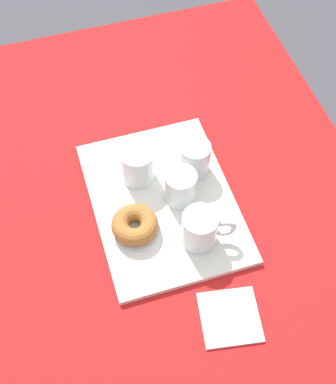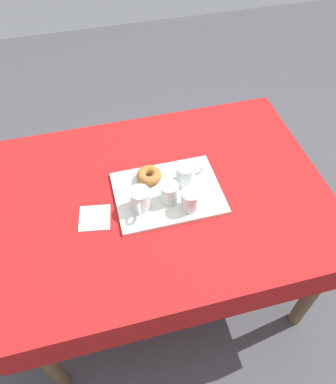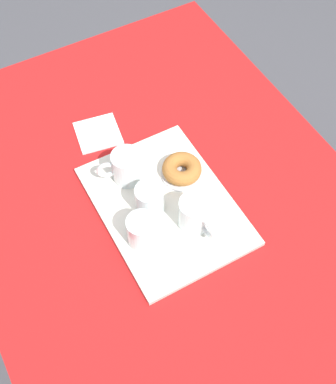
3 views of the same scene
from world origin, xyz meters
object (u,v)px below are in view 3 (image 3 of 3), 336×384
at_px(water_glass_far, 142,232).
at_px(sugar_donut_left, 182,169).
at_px(donut_plate_left, 182,174).
at_px(paper_napkin, 98,133).
at_px(tea_mug_left, 126,168).
at_px(dining_table, 164,218).
at_px(serving_tray, 165,205).
at_px(tea_mug_right, 195,214).
at_px(water_glass_near, 150,201).

distance_m(water_glass_far, sugar_donut_left, 0.22).
relative_size(donut_plate_left, paper_napkin, 0.92).
distance_m(water_glass_far, donut_plate_left, 0.23).
xyz_separation_m(tea_mug_left, donut_plate_left, (-0.06, -0.13, -0.04)).
relative_size(dining_table, serving_tray, 3.16).
distance_m(tea_mug_right, donut_plate_left, 0.16).
height_order(sugar_donut_left, paper_napkin, sugar_donut_left).
xyz_separation_m(tea_mug_right, paper_napkin, (0.40, 0.09, -0.05)).
relative_size(water_glass_far, paper_napkin, 0.72).
bearing_deg(tea_mug_left, serving_tray, -159.21).
bearing_deg(water_glass_far, paper_napkin, -7.48).
height_order(serving_tray, tea_mug_left, tea_mug_left).
xyz_separation_m(serving_tray, water_glass_near, (0.01, 0.04, 0.05)).
relative_size(dining_table, water_glass_far, 15.80).
bearing_deg(sugar_donut_left, tea_mug_right, 161.98).
relative_size(water_glass_far, sugar_donut_left, 0.83).
xyz_separation_m(tea_mug_left, tea_mug_right, (-0.21, -0.08, 0.00)).
relative_size(sugar_donut_left, paper_napkin, 0.87).
xyz_separation_m(water_glass_far, donut_plate_left, (0.13, -0.18, -0.04)).
relative_size(donut_plate_left, sugar_donut_left, 1.06).
height_order(tea_mug_left, sugar_donut_left, tea_mug_left).
bearing_deg(donut_plate_left, serving_tray, 125.65).
bearing_deg(sugar_donut_left, water_glass_far, 124.24).
xyz_separation_m(tea_mug_right, donut_plate_left, (0.15, -0.05, -0.04)).
bearing_deg(serving_tray, tea_mug_right, -156.99).
bearing_deg(water_glass_near, water_glass_far, 140.17).
xyz_separation_m(tea_mug_left, water_glass_far, (-0.19, 0.05, -0.00)).
xyz_separation_m(water_glass_far, paper_napkin, (0.38, -0.05, -0.05)).
relative_size(serving_tray, tea_mug_left, 3.68).
xyz_separation_m(dining_table, tea_mug_left, (0.11, 0.05, 0.15)).
relative_size(water_glass_near, water_glass_far, 1.00).
bearing_deg(sugar_donut_left, serving_tray, 125.65).
xyz_separation_m(tea_mug_right, sugar_donut_left, (0.15, -0.05, -0.02)).
relative_size(dining_table, sugar_donut_left, 13.08).
distance_m(tea_mug_right, water_glass_near, 0.12).
xyz_separation_m(serving_tray, water_glass_far, (-0.06, 0.10, 0.05)).
distance_m(serving_tray, water_glass_near, 0.06).
relative_size(tea_mug_right, donut_plate_left, 1.08).
relative_size(tea_mug_left, donut_plate_left, 1.07).
distance_m(dining_table, serving_tray, 0.10).
relative_size(tea_mug_left, tea_mug_right, 0.99).
height_order(tea_mug_left, water_glass_near, tea_mug_left).
bearing_deg(serving_tray, paper_napkin, 9.02).
distance_m(serving_tray, sugar_donut_left, 0.11).
height_order(water_glass_near, donut_plate_left, water_glass_near).
bearing_deg(paper_napkin, tea_mug_left, -179.33).
relative_size(serving_tray, water_glass_near, 5.00).
relative_size(tea_mug_right, paper_napkin, 0.99).
distance_m(water_glass_far, paper_napkin, 0.39).
xyz_separation_m(tea_mug_left, sugar_donut_left, (-0.06, -0.13, -0.02)).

